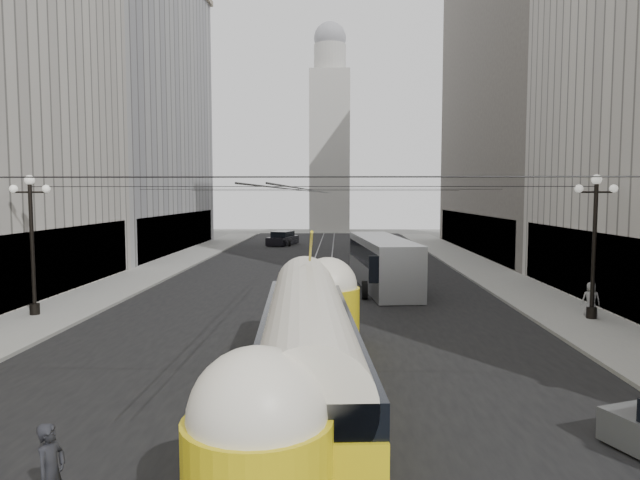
# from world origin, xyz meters

# --- Properties ---
(road) EXTENTS (20.00, 85.00, 0.02)m
(road) POSITION_xyz_m (0.00, 32.50, 0.00)
(road) COLOR black
(road) RESTS_ON ground
(sidewalk_left) EXTENTS (4.00, 72.00, 0.15)m
(sidewalk_left) POSITION_xyz_m (-12.00, 36.00, 0.07)
(sidewalk_left) COLOR gray
(sidewalk_left) RESTS_ON ground
(sidewalk_right) EXTENTS (4.00, 72.00, 0.15)m
(sidewalk_right) POSITION_xyz_m (12.00, 36.00, 0.07)
(sidewalk_right) COLOR gray
(sidewalk_right) RESTS_ON ground
(rail_left) EXTENTS (0.12, 85.00, 0.04)m
(rail_left) POSITION_xyz_m (-0.75, 32.50, 0.00)
(rail_left) COLOR gray
(rail_left) RESTS_ON ground
(rail_right) EXTENTS (0.12, 85.00, 0.04)m
(rail_right) POSITION_xyz_m (0.75, 32.50, 0.00)
(rail_right) COLOR gray
(rail_right) RESTS_ON ground
(building_left_far) EXTENTS (12.60, 28.60, 28.60)m
(building_left_far) POSITION_xyz_m (-19.99, 48.00, 14.31)
(building_left_far) COLOR #999999
(building_left_far) RESTS_ON ground
(building_right_far) EXTENTS (12.60, 32.60, 32.60)m
(building_right_far) POSITION_xyz_m (20.00, 48.00, 16.31)
(building_right_far) COLOR #514C47
(building_right_far) RESTS_ON ground
(distant_tower) EXTENTS (6.00, 6.00, 31.36)m
(distant_tower) POSITION_xyz_m (0.00, 80.00, 14.97)
(distant_tower) COLOR #B2AFA8
(distant_tower) RESTS_ON ground
(lamppost_left_mid) EXTENTS (1.86, 0.44, 6.37)m
(lamppost_left_mid) POSITION_xyz_m (-12.60, 18.00, 3.74)
(lamppost_left_mid) COLOR black
(lamppost_left_mid) RESTS_ON sidewalk_left
(lamppost_right_mid) EXTENTS (1.86, 0.44, 6.37)m
(lamppost_right_mid) POSITION_xyz_m (12.60, 18.00, 3.74)
(lamppost_right_mid) COLOR black
(lamppost_right_mid) RESTS_ON sidewalk_right
(catenary) EXTENTS (25.00, 72.00, 0.23)m
(catenary) POSITION_xyz_m (0.12, 31.49, 5.88)
(catenary) COLOR black
(catenary) RESTS_ON ground
(streetcar) EXTENTS (3.30, 15.25, 3.33)m
(streetcar) POSITION_xyz_m (0.50, 7.65, 1.63)
(streetcar) COLOR gold
(streetcar) RESTS_ON ground
(city_bus) EXTENTS (3.70, 12.08, 3.01)m
(city_bus) POSITION_xyz_m (3.99, 27.10, 1.65)
(city_bus) COLOR #96989B
(city_bus) RESTS_ON ground
(sedan_white_far) EXTENTS (2.55, 4.49, 1.33)m
(sedan_white_far) POSITION_xyz_m (5.44, 43.88, 0.60)
(sedan_white_far) COLOR #BBBBBB
(sedan_white_far) RESTS_ON ground
(sedan_dark_far) EXTENTS (3.36, 5.31, 1.56)m
(sedan_dark_far) POSITION_xyz_m (-4.87, 55.75, 0.71)
(sedan_dark_far) COLOR black
(sedan_dark_far) RESTS_ON ground
(pedestrian_crossing_a) EXTENTS (0.50, 0.70, 1.78)m
(pedestrian_crossing_a) POSITION_xyz_m (-3.56, 1.85, 0.89)
(pedestrian_crossing_a) COLOR black
(pedestrian_crossing_a) RESTS_ON ground
(pedestrian_crossing_b) EXTENTS (1.02, 1.13, 1.89)m
(pedestrian_crossing_b) POSITION_xyz_m (-0.33, 3.37, 0.95)
(pedestrian_crossing_b) COLOR silver
(pedestrian_crossing_b) RESTS_ON ground
(pedestrian_sidewalk_right) EXTENTS (0.87, 0.64, 1.60)m
(pedestrian_sidewalk_right) POSITION_xyz_m (12.64, 18.21, 0.95)
(pedestrian_sidewalk_right) COLOR gray
(pedestrian_sidewalk_right) RESTS_ON sidewalk_right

